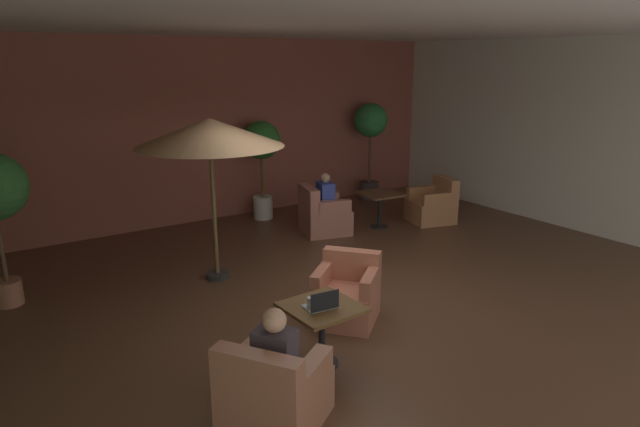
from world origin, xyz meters
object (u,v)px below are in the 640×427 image
(patio_umbrella_tall_red, at_px, (210,133))
(open_laptop, at_px, (322,304))
(armchair_front_right_east, at_px, (323,215))
(potted_tree_mid_right, at_px, (261,150))
(armchair_front_left_east, at_px, (347,296))
(cafe_table_front_right, at_px, (380,200))
(potted_tree_mid_left, at_px, (370,131))
(patron_blue_shirt, at_px, (275,349))
(patron_by_window, at_px, (325,194))
(cafe_table_front_left, at_px, (322,318))
(iced_drink_cup, at_px, (311,303))
(armchair_front_right_north, at_px, (433,206))
(armchair_front_left_north, at_px, (274,393))

(patio_umbrella_tall_red, height_order, open_laptop, patio_umbrella_tall_red)
(armchair_front_right_east, relative_size, potted_tree_mid_right, 0.51)
(armchair_front_left_east, relative_size, open_laptop, 3.08)
(armchair_front_left_east, height_order, cafe_table_front_right, armchair_front_left_east)
(potted_tree_mid_left, xyz_separation_m, potted_tree_mid_right, (-2.73, -0.07, -0.16))
(armchair_front_left_east, xyz_separation_m, patron_blue_shirt, (-1.66, -1.22, 0.40))
(cafe_table_front_right, xyz_separation_m, patron_by_window, (-1.03, 0.28, 0.20))
(cafe_table_front_left, relative_size, patron_blue_shirt, 1.12)
(patron_blue_shirt, xyz_separation_m, open_laptop, (0.81, 0.50, 0.00))
(iced_drink_cup, bearing_deg, armchair_front_right_north, 32.48)
(cafe_table_front_right, bearing_deg, patron_blue_shirt, -138.56)
(armchair_front_left_north, distance_m, patio_umbrella_tall_red, 3.88)
(armchair_front_left_east, relative_size, cafe_table_front_right, 1.35)
(patron_by_window, bearing_deg, potted_tree_mid_left, 34.21)
(cafe_table_front_left, height_order, patron_blue_shirt, patron_blue_shirt)
(armchair_front_right_north, height_order, armchair_front_right_east, armchair_front_right_east)
(potted_tree_mid_right, bearing_deg, armchair_front_left_north, -117.54)
(armchair_front_left_east, height_order, patio_umbrella_tall_red, patio_umbrella_tall_red)
(potted_tree_mid_right, bearing_deg, armchair_front_right_east, -73.00)
(cafe_table_front_right, distance_m, potted_tree_mid_left, 2.39)
(potted_tree_mid_right, bearing_deg, armchair_front_left_east, -105.90)
(armchair_front_right_north, distance_m, patron_by_window, 2.23)
(armchair_front_left_north, distance_m, cafe_table_front_right, 5.97)
(armchair_front_right_north, height_order, potted_tree_mid_left, potted_tree_mid_left)
(potted_tree_mid_left, distance_m, open_laptop, 7.17)
(armchair_front_left_north, bearing_deg, iced_drink_cup, 37.92)
(cafe_table_front_right, bearing_deg, patio_umbrella_tall_red, -170.09)
(patron_by_window, bearing_deg, patron_blue_shirt, -129.05)
(armchair_front_right_east, xyz_separation_m, potted_tree_mid_right, (-0.44, 1.44, 1.02))
(iced_drink_cup, xyz_separation_m, open_laptop, (0.08, -0.08, -0.00))
(armchair_front_right_north, distance_m, iced_drink_cup, 5.68)
(armchair_front_left_east, distance_m, armchair_front_right_east, 3.44)
(cafe_table_front_right, height_order, armchair_front_right_north, armchair_front_right_north)
(potted_tree_mid_left, height_order, potted_tree_mid_right, potted_tree_mid_left)
(armchair_front_right_north, distance_m, potted_tree_mid_right, 3.45)
(armchair_front_right_east, distance_m, potted_tree_mid_right, 1.82)
(armchair_front_right_east, bearing_deg, patio_umbrella_tall_red, -159.71)
(cafe_table_front_right, xyz_separation_m, patron_blue_shirt, (-4.44, -3.92, 0.18))
(armchair_front_left_east, height_order, armchair_front_right_east, armchair_front_right_east)
(cafe_table_front_left, bearing_deg, armchair_front_left_east, 39.41)
(armchair_front_left_east, xyz_separation_m, cafe_table_front_right, (2.78, 2.70, 0.22))
(patio_umbrella_tall_red, bearing_deg, cafe_table_front_right, 9.91)
(potted_tree_mid_right, xyz_separation_m, iced_drink_cup, (-2.19, -5.08, -0.64))
(cafe_table_front_left, distance_m, patron_by_window, 4.46)
(armchair_front_left_east, bearing_deg, armchair_front_right_east, 60.32)
(armchair_front_left_east, height_order, potted_tree_mid_left, potted_tree_mid_left)
(armchair_front_right_north, bearing_deg, patron_blue_shirt, -146.72)
(patron_blue_shirt, bearing_deg, potted_tree_mid_left, 45.38)
(armchair_front_left_north, relative_size, patio_umbrella_tall_red, 0.48)
(armchair_front_right_north, bearing_deg, potted_tree_mid_left, 86.34)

